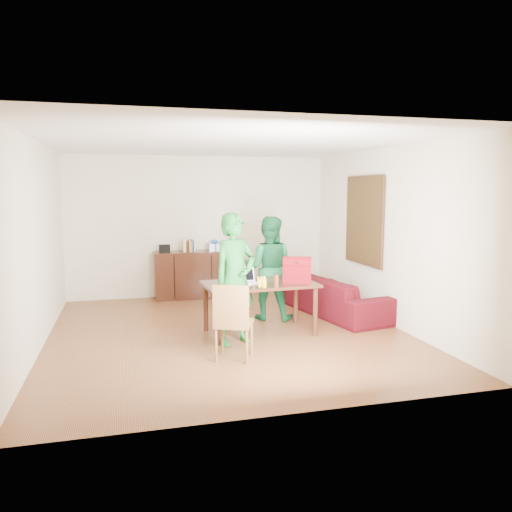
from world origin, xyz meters
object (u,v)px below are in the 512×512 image
object	(u,v)px
laptop	(247,281)
red_bag	(297,272)
bottle	(276,280)
chair	(234,337)
table	(260,289)
sofa	(336,296)
person_near	(235,279)
person_far	(269,268)

from	to	relation	value
laptop	red_bag	distance (m)	0.72
bottle	red_bag	bearing A→B (deg)	33.86
chair	red_bag	size ratio (longest dim) A/B	2.38
table	bottle	xyz separation A→B (m)	(0.14, -0.37, 0.19)
red_bag	sofa	size ratio (longest dim) A/B	0.18
laptop	bottle	size ratio (longest dim) A/B	1.68
table	bottle	bearing A→B (deg)	-72.99
table	chair	bearing A→B (deg)	-123.84
table	bottle	size ratio (longest dim) A/B	8.38
person_near	laptop	bearing A→B (deg)	29.47
chair	laptop	size ratio (longest dim) A/B	2.90
person_near	red_bag	distance (m)	1.00
red_bag	sofa	world-z (taller)	red_bag
chair	red_bag	distance (m)	1.55
table	bottle	distance (m)	0.44
table	person_near	world-z (taller)	person_near
laptop	red_bag	bearing A→B (deg)	-11.54
laptop	person_far	bearing A→B (deg)	50.21
laptop	bottle	xyz separation A→B (m)	(0.32, -0.34, 0.05)
table	person_far	bearing A→B (deg)	61.83
person_near	bottle	size ratio (longest dim) A/B	9.06
chair	person_far	xyz separation A→B (m)	(0.95, 1.76, 0.55)
laptop	sofa	world-z (taller)	laptop
person_far	red_bag	xyz separation A→B (m)	(0.17, -0.87, 0.06)
chair	laptop	bearing A→B (deg)	90.84
red_bag	chair	bearing A→B (deg)	-121.73
person_far	bottle	xyz separation A→B (m)	(-0.22, -1.13, 0.01)
chair	person_near	world-z (taller)	person_near
table	sofa	world-z (taller)	table
person_near	red_bag	bearing A→B (deg)	-9.11
chair	red_bag	xyz separation A→B (m)	(1.11, 0.88, 0.61)
person_far	sofa	bearing A→B (deg)	-156.20
table	red_bag	size ratio (longest dim) A/B	4.07
sofa	table	bearing A→B (deg)	105.39
chair	bottle	bearing A→B (deg)	64.17
person_far	laptop	distance (m)	0.96
person_far	red_bag	size ratio (longest dim) A/B	4.13
chair	table	bearing A→B (deg)	82.80
chair	sofa	xyz separation A→B (m)	(2.11, 1.75, 0.04)
laptop	bottle	bearing A→B (deg)	-51.43
person_near	laptop	xyz separation A→B (m)	(0.25, 0.35, -0.10)
person_near	bottle	bearing A→B (deg)	-23.79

